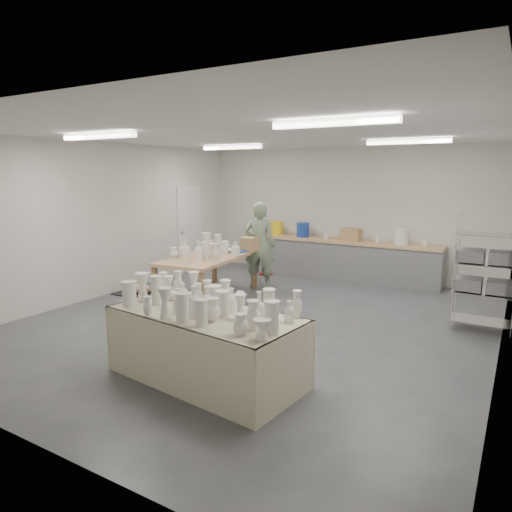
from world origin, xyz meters
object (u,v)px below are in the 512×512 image
Objects in this scene: drying_table at (205,342)px; work_table at (212,255)px; potter at (260,246)px; red_stool at (266,274)px.

work_table is (-2.06, 2.99, 0.39)m from drying_table.
drying_table is 3.66m from work_table.
work_table is 1.16m from potter.
potter is at bearing 61.73° from work_table.
potter is 0.72m from red_stool.
potter is (0.45, 1.07, 0.07)m from work_table.
potter is at bearing 118.37° from drying_table.
drying_table is 6.26× the size of red_stool.
potter reaches higher than drying_table.
red_stool is (-1.61, 4.33, -0.21)m from drying_table.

